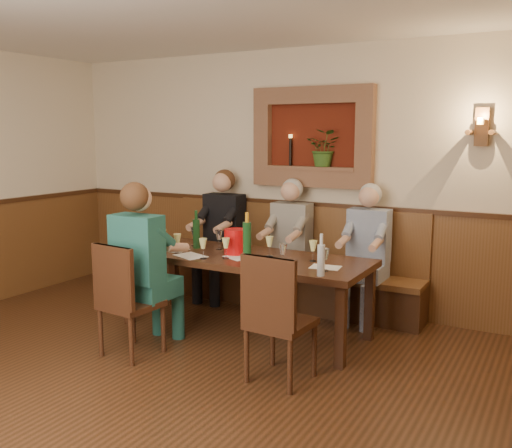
{
  "coord_description": "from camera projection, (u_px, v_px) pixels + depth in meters",
  "views": [
    {
      "loc": [
        2.67,
        -2.71,
        1.9
      ],
      "look_at": [
        0.1,
        1.9,
        1.05
      ],
      "focal_mm": 40.0,
      "sensor_mm": 36.0,
      "label": 1
    }
  ],
  "objects": [
    {
      "name": "ground_plane",
      "position": [
        109.0,
        411.0,
        3.92
      ],
      "size": [
        6.0,
        6.0,
        0.0
      ],
      "primitive_type": "plane",
      "color": "#341D0E",
      "rests_on": "ground"
    },
    {
      "name": "room_shell",
      "position": [
        97.0,
        134.0,
        3.62
      ],
      "size": [
        6.04,
        6.04,
        2.82
      ],
      "color": "beige",
      "rests_on": "ground"
    },
    {
      "name": "wainscoting",
      "position": [
        105.0,
        330.0,
        3.83
      ],
      "size": [
        6.02,
        6.02,
        1.15
      ],
      "color": "brown",
      "rests_on": "ground"
    },
    {
      "name": "wall_niche",
      "position": [
        315.0,
        141.0,
        6.06
      ],
      "size": [
        1.36,
        0.3,
        1.06
      ],
      "color": "#55180C",
      "rests_on": "ground"
    },
    {
      "name": "wall_sconce",
      "position": [
        482.0,
        128.0,
        5.23
      ],
      "size": [
        0.25,
        0.2,
        0.35
      ],
      "color": "brown",
      "rests_on": "ground"
    },
    {
      "name": "dining_table",
      "position": [
        244.0,
        263.0,
        5.41
      ],
      "size": [
        2.4,
        0.9,
        0.75
      ],
      "color": "black",
      "rests_on": "ground"
    },
    {
      "name": "bench",
      "position": [
        288.0,
        277.0,
        6.28
      ],
      "size": [
        3.0,
        0.45,
        1.11
      ],
      "color": "#381E0F",
      "rests_on": "ground"
    },
    {
      "name": "chair_near_left",
      "position": [
        130.0,
        323.0,
        4.89
      ],
      "size": [
        0.48,
        0.48,
        0.99
      ],
      "rotation": [
        0.0,
        0.0,
        -0.1
      ],
      "color": "black",
      "rests_on": "ground"
    },
    {
      "name": "chair_near_right",
      "position": [
        279.0,
        344.0,
        4.38
      ],
      "size": [
        0.48,
        0.48,
        1.01
      ],
      "rotation": [
        0.0,
        0.0,
        -0.07
      ],
      "color": "black",
      "rests_on": "ground"
    },
    {
      "name": "person_bench_left",
      "position": [
        220.0,
        246.0,
        6.53
      ],
      "size": [
        0.45,
        0.55,
        1.48
      ],
      "color": "black",
      "rests_on": "ground"
    },
    {
      "name": "person_bench_mid",
      "position": [
        288.0,
        256.0,
        6.12
      ],
      "size": [
        0.42,
        0.51,
        1.41
      ],
      "color": "#57534F",
      "rests_on": "ground"
    },
    {
      "name": "person_bench_right",
      "position": [
        365.0,
        266.0,
        5.71
      ],
      "size": [
        0.41,
        0.5,
        1.4
      ],
      "color": "navy",
      "rests_on": "ground"
    },
    {
      "name": "person_chair_front",
      "position": [
        145.0,
        279.0,
        5.02
      ],
      "size": [
        0.45,
        0.55,
        1.49
      ],
      "color": "navy",
      "rests_on": "ground"
    },
    {
      "name": "spittoon_bucket",
      "position": [
        235.0,
        242.0,
        5.43
      ],
      "size": [
        0.28,
        0.28,
        0.24
      ],
      "primitive_type": "cylinder",
      "rotation": [
        0.0,
        0.0,
        0.43
      ],
      "color": "red",
      "rests_on": "dining_table"
    },
    {
      "name": "wine_bottle_green_a",
      "position": [
        247.0,
        239.0,
        5.23
      ],
      "size": [
        0.1,
        0.1,
        0.43
      ],
      "rotation": [
        0.0,
        0.0,
        0.32
      ],
      "color": "#19471E",
      "rests_on": "dining_table"
    },
    {
      "name": "wine_bottle_green_b",
      "position": [
        196.0,
        233.0,
        5.71
      ],
      "size": [
        0.08,
        0.08,
        0.38
      ],
      "rotation": [
        0.0,
        0.0,
        -0.09
      ],
      "color": "#19471E",
      "rests_on": "dining_table"
    },
    {
      "name": "water_bottle",
      "position": [
        321.0,
        259.0,
        4.6
      ],
      "size": [
        0.06,
        0.06,
        0.35
      ],
      "rotation": [
        0.0,
        0.0,
        -0.03
      ],
      "color": "silver",
      "rests_on": "dining_table"
    },
    {
      "name": "tasting_sheet_a",
      "position": [
        173.0,
        250.0,
        5.63
      ],
      "size": [
        0.3,
        0.23,
        0.0
      ],
      "primitive_type": "cube",
      "rotation": [
        0.0,
        0.0,
        0.09
      ],
      "color": "white",
      "rests_on": "dining_table"
    },
    {
      "name": "tasting_sheet_b",
      "position": [
        238.0,
        257.0,
        5.3
      ],
      "size": [
        0.31,
        0.28,
        0.0
      ],
      "primitive_type": "cube",
      "rotation": [
        0.0,
        0.0,
        -0.43
      ],
      "color": "white",
      "rests_on": "dining_table"
    },
    {
      "name": "tasting_sheet_c",
      "position": [
        326.0,
        267.0,
        4.91
      ],
      "size": [
        0.28,
        0.22,
        0.0
      ],
      "primitive_type": "cube",
      "rotation": [
        0.0,
        0.0,
        0.14
      ],
      "color": "white",
      "rests_on": "dining_table"
    },
    {
      "name": "tasting_sheet_d",
      "position": [
        190.0,
        256.0,
        5.36
      ],
      "size": [
        0.36,
        0.31,
        0.0
      ],
      "primitive_type": "cube",
      "rotation": [
        0.0,
        0.0,
        -0.36
      ],
      "color": "white",
      "rests_on": "dining_table"
    },
    {
      "name": "wine_glass_0",
      "position": [
        325.0,
        260.0,
        4.77
      ],
      "size": [
        0.08,
        0.08,
        0.19
      ],
      "primitive_type": null,
      "color": "white",
      "rests_on": "dining_table"
    },
    {
      "name": "wine_glass_1",
      "position": [
        269.0,
        247.0,
        5.32
      ],
      "size": [
        0.08,
        0.08,
        0.19
      ],
      "primitive_type": null,
      "color": "#FAFF98",
      "rests_on": "dining_table"
    },
    {
      "name": "wine_glass_2",
      "position": [
        194.0,
        236.0,
        5.85
      ],
      "size": [
        0.08,
        0.08,
        0.19
      ],
      "primitive_type": null,
      "color": "white",
      "rests_on": "dining_table"
    },
    {
      "name": "wine_glass_3",
      "position": [
        163.0,
        239.0,
        5.72
      ],
      "size": [
        0.08,
        0.08,
        0.19
      ],
      "primitive_type": null,
      "color": "#FAFF98",
      "rests_on": "dining_table"
    },
    {
      "name": "wine_glass_4",
      "position": [
        226.0,
        248.0,
        5.25
      ],
      "size": [
        0.08,
        0.08,
        0.19
      ],
      "primitive_type": null,
      "color": "#FAFF98",
      "rests_on": "dining_table"
    },
    {
      "name": "wine_glass_5",
      "position": [
        313.0,
        251.0,
        5.12
      ],
      "size": [
        0.08,
        0.08,
        0.19
      ],
      "primitive_type": null,
      "color": "#FAFF98",
      "rests_on": "dining_table"
    },
    {
      "name": "wine_glass_6",
      "position": [
        203.0,
        249.0,
        5.23
      ],
      "size": [
        0.08,
        0.08,
        0.19
      ],
      "primitive_type": null,
      "color": "#FAFF98",
      "rests_on": "dining_table"
    },
    {
      "name": "wine_glass_7",
      "position": [
        283.0,
        255.0,
        4.97
      ],
      "size": [
        0.08,
        0.08,
        0.19
      ],
      "primitive_type": null,
      "color": "white",
      "rests_on": "dining_table"
    },
    {
      "name": "wine_glass_8",
      "position": [
        177.0,
        244.0,
        5.46
      ],
      "size": [
        0.08,
        0.08,
        0.19
      ],
      "primitive_type": null,
      "color": "#FAFF98",
      "rests_on": "dining_table"
    },
    {
      "name": "wine_glass_9",
      "position": [
        219.0,
        240.0,
        5.66
      ],
      "size": [
        0.08,
        0.08,
        0.19
      ],
      "primitive_type": null,
      "color": "white",
      "rests_on": "dining_table"
    }
  ]
}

